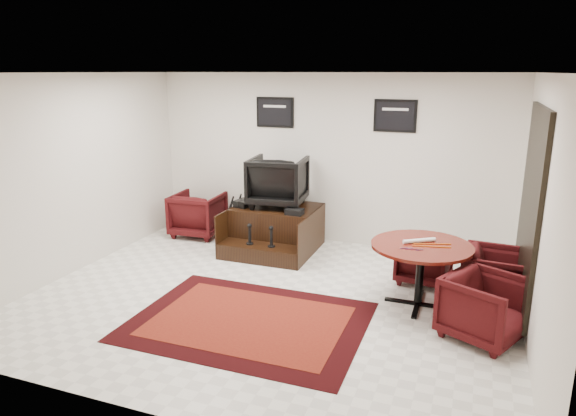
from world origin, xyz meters
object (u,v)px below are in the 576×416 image
Objects in this scene: table_chair_corner at (485,305)px; table_chair_window at (497,276)px; table_chair_back at (425,258)px; shine_chair at (278,179)px; shine_podium at (275,230)px; armchair_side at (198,212)px; meeting_table at (421,252)px.

table_chair_window is at bearing 18.01° from table_chair_corner.
table_chair_back is 0.88× the size of table_chair_corner.
table_chair_corner is (3.20, -2.07, -0.74)m from shine_chair.
armchair_side is (-1.54, 0.21, 0.10)m from shine_podium.
shine_podium is 1.14× the size of meeting_table.
shine_chair reaches higher than table_chair_back.
meeting_table reaches higher than table_chair_window.
table_chair_window reaches higher than table_chair_back.
meeting_table is at bearing 155.19° from armchair_side.
shine_podium is at bearing 168.76° from armchair_side.
armchair_side reaches higher than table_chair_back.
table_chair_back is (3.97, -0.76, -0.07)m from armchair_side.
shine_chair is 1.06× the size of armchair_side.
shine_podium is 1.65× the size of armchair_side.
shine_chair is 3.60m from table_chair_window.
table_chair_window is at bearing 154.47° from shine_chair.
armchair_side is at bearing 158.86° from meeting_table.
meeting_table reaches higher than shine_podium.
armchair_side is at bearing 172.43° from shine_podium.
table_chair_corner reaches higher than table_chair_back.
shine_podium is 1.75× the size of table_chair_window.
table_chair_back is (-0.02, 0.78, -0.35)m from meeting_table.
table_chair_back is (2.43, -0.70, -0.79)m from shine_chair.
meeting_table is at bearing -28.68° from shine_podium.
armchair_side is 5.02m from table_chair_window.
shine_chair is at bearing 75.27° from table_chair_window.
table_chair_corner is at bearing -31.06° from shine_podium.
meeting_table is (2.44, -1.34, 0.38)m from shine_podium.
shine_podium is 1.56× the size of shine_chair.
armchair_side is at bearing 92.13° from table_chair_corner.
shine_chair is at bearing 83.44° from table_chair_corner.
table_chair_corner is at bearing -38.04° from meeting_table.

